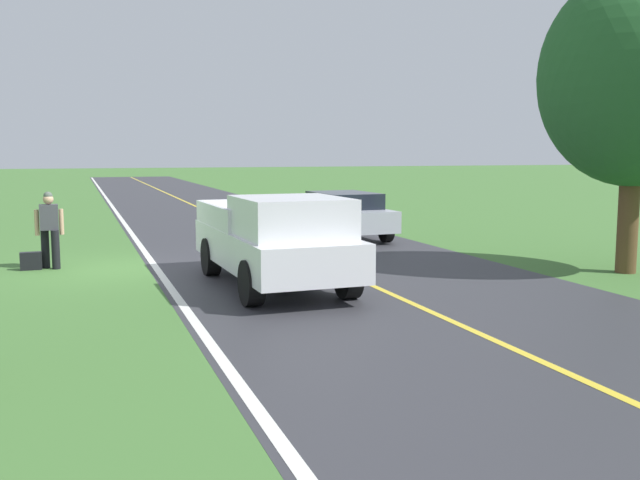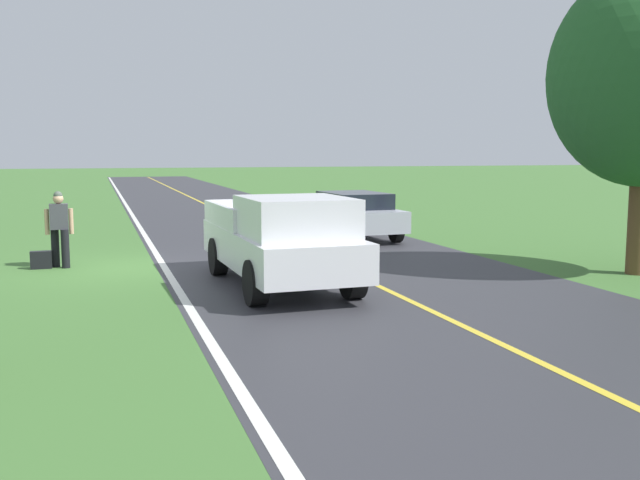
# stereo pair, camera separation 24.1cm
# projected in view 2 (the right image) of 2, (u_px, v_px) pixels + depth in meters

# --- Properties ---
(ground_plane) EXTENTS (200.00, 200.00, 0.00)m
(ground_plane) POSITION_uv_depth(u_px,v_px,m) (127.00, 268.00, 16.27)
(ground_plane) COLOR #427033
(road_surface) EXTENTS (7.99, 120.00, 0.00)m
(road_surface) POSITION_uv_depth(u_px,v_px,m) (321.00, 259.00, 17.65)
(road_surface) COLOR #333338
(road_surface) RESTS_ON ground
(lane_edge_line) EXTENTS (0.16, 117.60, 0.00)m
(lane_edge_line) POSITION_uv_depth(u_px,v_px,m) (164.00, 266.00, 16.51)
(lane_edge_line) COLOR silver
(lane_edge_line) RESTS_ON ground
(lane_centre_line) EXTENTS (0.14, 117.60, 0.00)m
(lane_centre_line) POSITION_uv_depth(u_px,v_px,m) (321.00, 259.00, 17.65)
(lane_centre_line) COLOR gold
(lane_centre_line) RESTS_ON ground
(hitchhiker_walking) EXTENTS (0.62, 0.51, 1.75)m
(hitchhiker_walking) POSITION_uv_depth(u_px,v_px,m) (59.00, 225.00, 16.27)
(hitchhiker_walking) COLOR black
(hitchhiker_walking) RESTS_ON ground
(suitcase_carried) EXTENTS (0.46, 0.21, 0.40)m
(suitcase_carried) POSITION_uv_depth(u_px,v_px,m) (41.00, 260.00, 16.16)
(suitcase_carried) COLOR black
(suitcase_carried) RESTS_ON ground
(pickup_truck_passing) EXTENTS (2.22, 5.46, 1.82)m
(pickup_truck_passing) POSITION_uv_depth(u_px,v_px,m) (282.00, 238.00, 13.83)
(pickup_truck_passing) COLOR silver
(pickup_truck_passing) RESTS_ON ground
(sedan_near_oncoming) EXTENTS (2.05, 4.46, 1.41)m
(sedan_near_oncoming) POSITION_uv_depth(u_px,v_px,m) (352.00, 214.00, 21.79)
(sedan_near_oncoming) COLOR #B2B7C1
(sedan_near_oncoming) RESTS_ON ground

